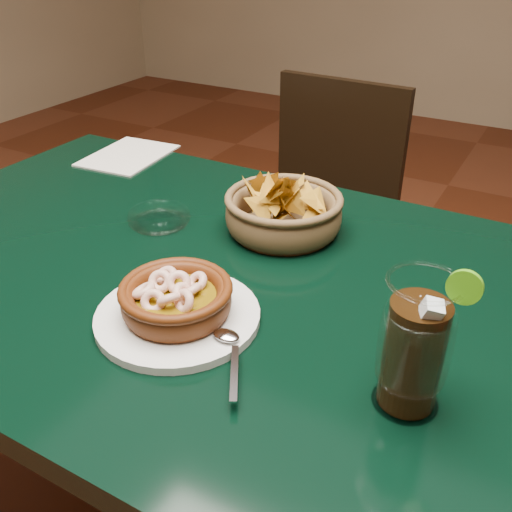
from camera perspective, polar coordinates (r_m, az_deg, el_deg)
The scene contains 8 objects.
dining_table at distance 1.00m, azimuth -6.47°, elevation -5.33°, with size 1.20×0.80×0.75m.
dining_chair at distance 1.65m, azimuth 6.13°, elevation 3.02°, with size 0.42×0.42×0.87m.
shrimp_plate at distance 0.79m, azimuth -7.93°, elevation -4.64°, with size 0.28×0.23×0.07m.
chip_basket at distance 1.01m, azimuth 2.74°, elevation 4.46°, with size 0.24×0.24×0.15m.
guacamole_ramekin at distance 1.12m, azimuth 2.27°, elevation 5.99°, with size 0.12×0.12×0.04m.
cola_drink at distance 0.65m, azimuth 15.57°, elevation -8.71°, with size 0.17×0.17×0.19m.
glass_ashtray at distance 1.06m, azimuth -9.68°, elevation 3.82°, with size 0.12×0.12×0.03m.
paper_menu at distance 1.40m, azimuth -12.66°, elevation 9.79°, with size 0.18×0.23×0.00m.
Camera 1 is at (0.49, -0.64, 1.23)m, focal length 40.00 mm.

